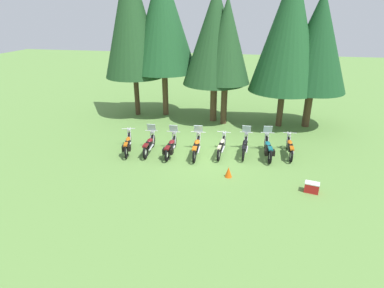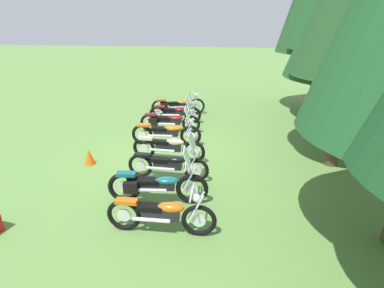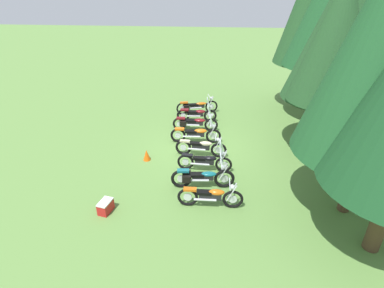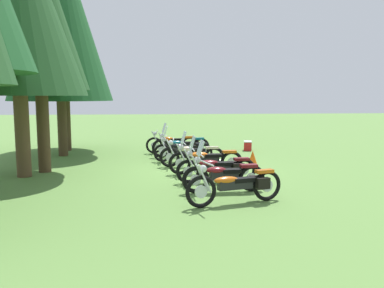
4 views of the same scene
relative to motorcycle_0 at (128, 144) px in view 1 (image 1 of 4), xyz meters
The scene contains 17 objects.
ground_plane 4.16m from the motorcycle_0, ahead, with size 80.00×80.00×0.00m, color #608C42.
motorcycle_0 is the anchor object (origin of this frame).
motorcycle_1 1.13m from the motorcycle_0, ahead, with size 0.67×2.18×1.36m.
motorcycle_2 2.27m from the motorcycle_0, ahead, with size 0.72×2.32×1.36m.
motorcycle_3 3.58m from the motorcycle_0, ahead, with size 0.77×2.40×1.37m.
motorcycle_4 4.84m from the motorcycle_0, ahead, with size 0.70×2.27×1.01m.
motorcycle_5 6.02m from the motorcycle_0, ahead, with size 0.67×2.23×1.35m.
motorcycle_6 7.16m from the motorcycle_0, ahead, with size 0.71×2.37×1.39m.
motorcycle_7 8.27m from the motorcycle_0, ahead, with size 0.67×2.25×1.01m.
pine_tree_0 8.76m from the motorcycle_0, 105.22° to the left, with size 3.88×3.88×10.16m.
pine_tree_1 8.81m from the motorcycle_0, 87.90° to the left, with size 4.33×4.33×9.60m.
pine_tree_2 8.49m from the motorcycle_0, 57.85° to the left, with size 3.97×3.97×8.26m.
pine_tree_3 8.42m from the motorcycle_0, 50.98° to the left, with size 3.02×3.02×7.61m.
pine_tree_4 11.10m from the motorcycle_0, 35.37° to the left, with size 4.18×4.18×9.33m.
pine_tree_5 12.17m from the motorcycle_0, 31.40° to the left, with size 3.93×3.93×7.95m.
picnic_cooler 9.09m from the motorcycle_0, 15.07° to the right, with size 0.62×0.46×0.43m.
traffic_cone 5.63m from the motorcycle_0, 17.87° to the right, with size 0.32×0.32×0.48m, color #EA590F.
Camera 1 is at (1.99, -14.69, 6.84)m, focal length 29.67 mm.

